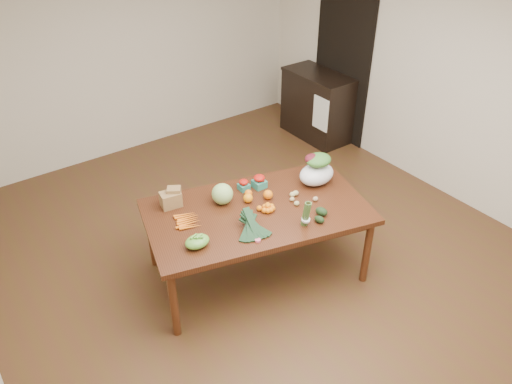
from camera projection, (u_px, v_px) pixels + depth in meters
floor at (266, 260)px, 5.04m from camera, size 6.00×6.00×0.00m
room_walls at (267, 142)px, 4.29m from camera, size 5.02×6.02×2.70m
dining_table at (257, 242)px, 4.70m from camera, size 2.20×1.58×0.75m
doorway_dark at (342, 65)px, 6.74m from camera, size 0.02×1.00×2.10m
cabinet at (317, 106)px, 7.05m from camera, size 0.52×1.02×0.94m
dish_towel at (321, 114)px, 6.63m from camera, size 0.02×0.28×0.45m
paper_bag at (171, 198)px, 4.49m from camera, size 0.29×0.26×0.17m
cabbage at (222, 194)px, 4.52m from camera, size 0.20×0.20×0.20m
strawberry_basket_a at (244, 186)px, 4.73m from camera, size 0.12×0.12×0.09m
strawberry_basket_b at (259, 182)px, 4.76m from camera, size 0.14×0.14×0.11m
orange_a at (248, 198)px, 4.56m from camera, size 0.09×0.09×0.09m
orange_b at (248, 193)px, 4.64m from camera, size 0.07×0.07×0.07m
orange_c at (268, 195)px, 4.60m from camera, size 0.09×0.09×0.09m
mandarin_cluster at (268, 207)px, 4.45m from camera, size 0.22×0.22×0.08m
carrots at (187, 221)px, 4.32m from camera, size 0.28×0.29×0.03m
snap_pea_bag at (197, 242)px, 4.04m from camera, size 0.21×0.16×0.09m
kale_bunch at (253, 227)px, 4.15m from camera, size 0.41×0.47×0.16m
asparagus_bundle at (306, 214)px, 4.22m from camera, size 0.11×0.13×0.26m
potato_a at (292, 199)px, 4.59m from camera, size 0.05×0.04×0.04m
potato_b at (297, 203)px, 4.53m from camera, size 0.05×0.05×0.04m
potato_c at (296, 193)px, 4.66m from camera, size 0.06×0.05×0.05m
potato_d at (292, 194)px, 4.64m from camera, size 0.06×0.05×0.05m
potato_e at (315, 199)px, 4.59m from camera, size 0.05×0.05×0.04m
avocado_a at (319, 219)px, 4.31m from camera, size 0.09×0.11×0.06m
avocado_b at (322, 211)px, 4.40m from camera, size 0.11×0.13×0.08m
salad_bag at (317, 171)px, 4.77m from camera, size 0.42×0.36×0.28m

